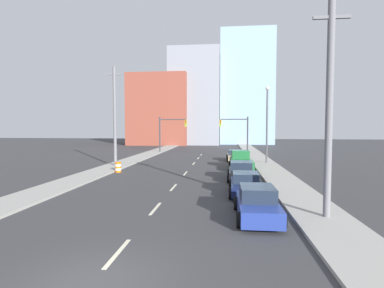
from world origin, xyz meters
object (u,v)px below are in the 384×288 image
sedan_black (241,172)px  pickup_truck_green (241,162)px  utility_pole_right_near (329,109)px  sedan_tan (235,156)px  traffic_barrel (118,167)px  sedan_blue (257,204)px  sedan_navy (246,184)px  traffic_signal_left (168,129)px  street_lamp (267,120)px  traffic_signal_right (239,129)px  utility_pole_left_mid (115,116)px

sedan_black → pickup_truck_green: pickup_truck_green is taller
utility_pole_right_near → sedan_tan: utility_pole_right_near is taller
utility_pole_right_near → traffic_barrel: (-14.65, 12.96, -4.61)m
sedan_blue → sedan_navy: sedan_blue is taller
sedan_blue → sedan_black: sedan_blue is taller
traffic_signal_left → street_lamp: size_ratio=0.66×
traffic_signal_right → sedan_black: (-0.97, -24.62, -3.19)m
traffic_signal_left → sedan_navy: size_ratio=1.39×
street_lamp → sedan_black: (-3.49, -10.85, -4.44)m
traffic_signal_right → sedan_tan: 11.69m
utility_pole_left_mid → street_lamp: 17.00m
sedan_navy → utility_pole_right_near: bearing=-54.0°
utility_pole_left_mid → street_lamp: bearing=14.3°
traffic_signal_left → utility_pole_left_mid: bearing=-97.2°
traffic_signal_right → sedan_blue: bearing=-91.2°
utility_pole_right_near → pickup_truck_green: bearing=100.4°
pickup_truck_green → sedan_black: bearing=-95.0°
sedan_navy → traffic_barrel: bearing=145.2°
sedan_blue → sedan_black: (-0.21, 10.20, -0.01)m
sedan_navy → sedan_black: size_ratio=0.94×
traffic_signal_right → sedan_blue: (-0.76, -34.81, -3.17)m
traffic_signal_left → pickup_truck_green: bearing=-58.8°
street_lamp → utility_pole_right_near: bearing=-90.4°
utility_pole_right_near → sedan_navy: utility_pole_right_near is taller
traffic_signal_left → utility_pole_left_mid: (-2.29, -17.97, 1.58)m
pickup_truck_green → sedan_navy: bearing=-93.6°
traffic_barrel → street_lamp: (14.79, 7.97, 4.64)m
traffic_signal_right → pickup_truck_green: 18.49m
traffic_barrel → sedan_black: size_ratio=0.21×
sedan_blue → traffic_barrel: bearing=130.9°
utility_pole_right_near → sedan_tan: (-3.39, 23.50, -4.44)m
street_lamp → pickup_truck_green: bearing=-125.4°
traffic_signal_left → sedan_navy: bearing=-70.3°
pickup_truck_green → traffic_barrel: bearing=-165.3°
sedan_black → sedan_tan: 13.43m
utility_pole_right_near → traffic_signal_left: bearing=112.0°
traffic_barrel → traffic_signal_right: bearing=60.6°
sedan_navy → sedan_black: 5.28m
traffic_signal_right → sedan_black: bearing=-92.2°
sedan_blue → sedan_tan: sedan_blue is taller
sedan_black → sedan_blue: bearing=-87.6°
sedan_blue → sedan_navy: bearing=91.9°
utility_pole_right_near → street_lamp: utility_pole_right_near is taller
utility_pole_right_near → sedan_navy: size_ratio=2.34×
utility_pole_right_near → pickup_truck_green: utility_pole_right_near is taller
traffic_signal_left → sedan_tan: traffic_signal_left is taller
street_lamp → sedan_navy: size_ratio=2.10×
traffic_signal_left → sedan_blue: (10.90, -34.81, -3.17)m
traffic_signal_right → sedan_tan: traffic_signal_right is taller
traffic_barrel → utility_pole_right_near: bearing=-41.5°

